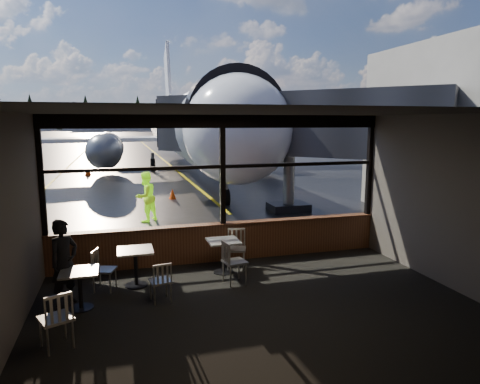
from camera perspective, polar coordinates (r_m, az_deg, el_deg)
name	(u,v)px	position (r m, az deg, el deg)	size (l,w,h in m)	color
ground_plane	(125,133)	(129.83, -15.04, 7.56)	(520.00, 520.00, 0.00)	black
carpet_floor	(263,311)	(7.90, 3.11, -15.62)	(8.00, 6.00, 0.01)	black
ceiling	(265,112)	(7.17, 3.36, 10.59)	(8.00, 6.00, 0.04)	#38332D
wall_left	(5,232)	(7.14, -28.86, -4.73)	(0.04, 6.00, 3.50)	#524A42
wall_right	(456,204)	(9.42, 26.88, -1.41)	(0.04, 6.00, 3.50)	#524A42
wall_back	(358,276)	(4.72, 15.47, -10.73)	(8.00, 0.04, 3.50)	#524A42
window_sill	(223,242)	(10.45, -2.27, -6.73)	(8.00, 0.28, 0.90)	#522B19
window_header	(222,121)	(10.04, -2.38, 9.38)	(8.00, 0.18, 0.30)	black
mullion_left	(41,177)	(9.96, -25.02, 1.88)	(0.12, 0.12, 2.60)	black
mullion_centre	(223,171)	(10.11, -2.34, 2.85)	(0.12, 0.12, 2.60)	black
mullion_right	(369,166)	(11.68, 16.88, 3.33)	(0.12, 0.12, 2.60)	black
window_transom	(223,167)	(10.10, -2.34, 3.41)	(8.00, 0.10, 0.08)	black
airliner	(187,87)	(29.38, -7.08, 13.75)	(30.71, 36.86, 11.26)	white
jet_bridge	(280,149)	(16.42, 5.40, 5.72)	(8.68, 10.61, 4.63)	#2B2B2E
cafe_table_near	(223,256)	(9.64, -2.22, -8.59)	(0.68, 0.68, 0.75)	#9F9A92
cafe_table_mid	(136,268)	(9.14, -13.72, -9.78)	(0.71, 0.71, 0.78)	#A7A39A
cafe_table_left	(80,290)	(8.38, -20.52, -12.13)	(0.66, 0.66, 0.72)	#A4A097
chair_near_w	(235,262)	(8.99, -0.72, -9.34)	(0.50, 0.50, 0.92)	beige
chair_near_n	(236,249)	(9.85, -0.53, -7.67)	(0.50, 0.50, 0.92)	#B2ACA1
chair_mid_s	(160,281)	(8.29, -10.56, -11.63)	(0.43, 0.43, 0.79)	#ABA69A
chair_mid_w	(104,270)	(9.05, -17.62, -9.93)	(0.46, 0.46, 0.85)	beige
chair_left_s	(56,319)	(7.14, -23.35, -15.30)	(0.50, 0.50, 0.92)	#ACA89B
passenger	(64,263)	(8.54, -22.40, -8.69)	(0.59, 0.38, 1.61)	black
ground_crew	(146,197)	(14.76, -12.48, -0.62)	(0.82, 0.64, 1.69)	#BFF219
cone_nose	(172,194)	(18.94, -9.00, -0.25)	(0.32, 0.32, 0.44)	#DF4207
cone_wing	(88,171)	(28.54, -19.63, 2.63)	(0.39, 0.39, 0.55)	#FF4608
hangar_mid	(122,118)	(194.78, -15.47, 9.51)	(38.00, 15.00, 10.00)	silver
hangar_right	(258,116)	(197.87, 2.46, 10.11)	(50.00, 20.00, 12.00)	silver
fuel_tank_a	(46,123)	(193.74, -24.43, 8.43)	(8.00, 8.00, 6.00)	silver
fuel_tank_b	(72,123)	(192.57, -21.46, 8.61)	(8.00, 8.00, 6.00)	silver
fuel_tank_c	(98,123)	(191.92, -18.46, 8.78)	(8.00, 8.00, 6.00)	silver
treeline	(121,116)	(219.79, -15.56, 9.71)	(360.00, 3.00, 12.00)	black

